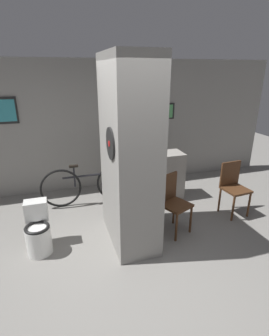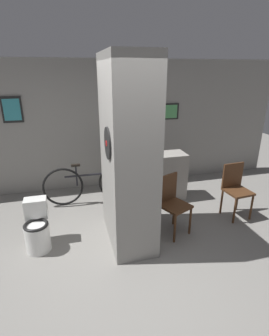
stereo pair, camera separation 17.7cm
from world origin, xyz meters
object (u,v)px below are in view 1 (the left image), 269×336
Objects in this scene: bicycle at (89,184)px; toilet at (38,232)px; chair_near_pillar at (172,201)px; bottle_tall at (140,150)px; chair_by_doorway at (233,185)px.

toilet is at bearing -126.30° from bicycle.
chair_near_pillar is at bearing -49.85° from bicycle.
bottle_tall reaches higher than chair_near_pillar.
chair_near_pillar is 1.00× the size of chair_by_doorway.
chair_near_pillar is at bearing -175.99° from chair_by_doorway.
toilet is 0.75× the size of chair_by_doorway.
chair_by_doorway is at bearing -35.20° from bottle_tall.
chair_by_doorway reaches higher than toilet.
chair_by_doorway is 1.75m from bottle_tall.
toilet is 0.39× the size of bicycle.
bottle_tall is (-0.13, 1.16, 0.49)m from chair_near_pillar.
chair_by_doorway is 3.37× the size of bottle_tall.
chair_near_pillar is 1.26m from chair_by_doorway.
chair_near_pillar is at bearing -2.67° from toilet.
chair_near_pillar reaches higher than toilet.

